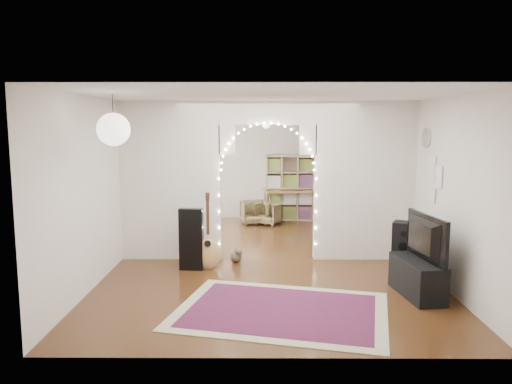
{
  "coord_description": "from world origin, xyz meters",
  "views": [
    {
      "loc": [
        -0.14,
        -8.45,
        2.32
      ],
      "look_at": [
        -0.2,
        0.3,
        1.12
      ],
      "focal_mm": 35.0,
      "sensor_mm": 36.0,
      "label": 1
    }
  ],
  "objects_px": {
    "media_console": "(417,278)",
    "dining_chair_right": "(268,214)",
    "floor_speaker": "(404,251)",
    "dining_chair_left": "(254,212)",
    "dining_table": "(289,192)",
    "acoustic_guitar": "(208,241)",
    "bookcase": "(297,188)"
  },
  "relations": [
    {
      "from": "media_console",
      "to": "dining_chair_right",
      "type": "xyz_separation_m",
      "value": [
        -1.94,
        4.83,
        -0.01
      ]
    },
    {
      "from": "bookcase",
      "to": "floor_speaker",
      "type": "bearing_deg",
      "value": -68.16
    },
    {
      "from": "dining_chair_left",
      "to": "dining_chair_right",
      "type": "distance_m",
      "value": 0.32
    },
    {
      "from": "acoustic_guitar",
      "to": "bookcase",
      "type": "xyz_separation_m",
      "value": [
        1.74,
        4.21,
        0.33
      ]
    },
    {
      "from": "dining_table",
      "to": "dining_chair_left",
      "type": "height_order",
      "value": "dining_table"
    },
    {
      "from": "bookcase",
      "to": "dining_chair_right",
      "type": "xyz_separation_m",
      "value": [
        -0.73,
        -0.59,
        -0.54
      ]
    },
    {
      "from": "dining_table",
      "to": "dining_chair_right",
      "type": "xyz_separation_m",
      "value": [
        -0.52,
        -0.59,
        -0.44
      ]
    },
    {
      "from": "acoustic_guitar",
      "to": "bookcase",
      "type": "distance_m",
      "value": 4.56
    },
    {
      "from": "dining_chair_right",
      "to": "dining_chair_left",
      "type": "bearing_deg",
      "value": -164.2
    },
    {
      "from": "acoustic_guitar",
      "to": "bookcase",
      "type": "height_order",
      "value": "bookcase"
    },
    {
      "from": "media_console",
      "to": "dining_chair_left",
      "type": "distance_m",
      "value": 5.38
    },
    {
      "from": "floor_speaker",
      "to": "media_console",
      "type": "xyz_separation_m",
      "value": [
        -0.03,
        -0.72,
        -0.19
      ]
    },
    {
      "from": "media_console",
      "to": "dining_table",
      "type": "bearing_deg",
      "value": 96.59
    },
    {
      "from": "media_console",
      "to": "dining_table",
      "type": "distance_m",
      "value": 5.62
    },
    {
      "from": "media_console",
      "to": "dining_chair_left",
      "type": "height_order",
      "value": "dining_chair_left"
    },
    {
      "from": "floor_speaker",
      "to": "dining_chair_left",
      "type": "xyz_separation_m",
      "value": [
        -2.28,
        4.16,
        -0.16
      ]
    },
    {
      "from": "dining_chair_left",
      "to": "dining_chair_right",
      "type": "relative_size",
      "value": 1.12
    },
    {
      "from": "dining_table",
      "to": "media_console",
      "type": "bearing_deg",
      "value": -84.68
    },
    {
      "from": "dining_table",
      "to": "acoustic_guitar",
      "type": "bearing_deg",
      "value": -119.38
    },
    {
      "from": "bookcase",
      "to": "dining_chair_right",
      "type": "distance_m",
      "value": 1.08
    },
    {
      "from": "floor_speaker",
      "to": "dining_chair_right",
      "type": "bearing_deg",
      "value": 140.18
    },
    {
      "from": "acoustic_guitar",
      "to": "dining_chair_left",
      "type": "relative_size",
      "value": 1.77
    },
    {
      "from": "floor_speaker",
      "to": "acoustic_guitar",
      "type": "bearing_deg",
      "value": -164.76
    },
    {
      "from": "floor_speaker",
      "to": "bookcase",
      "type": "height_order",
      "value": "bookcase"
    },
    {
      "from": "dining_chair_left",
      "to": "dining_chair_right",
      "type": "xyz_separation_m",
      "value": [
        0.32,
        -0.05,
        -0.03
      ]
    },
    {
      "from": "floor_speaker",
      "to": "dining_chair_left",
      "type": "height_order",
      "value": "floor_speaker"
    },
    {
      "from": "floor_speaker",
      "to": "media_console",
      "type": "distance_m",
      "value": 0.74
    },
    {
      "from": "dining_chair_left",
      "to": "acoustic_guitar",
      "type": "bearing_deg",
      "value": -111.2
    },
    {
      "from": "acoustic_guitar",
      "to": "dining_chair_right",
      "type": "height_order",
      "value": "acoustic_guitar"
    },
    {
      "from": "acoustic_guitar",
      "to": "dining_chair_left",
      "type": "distance_m",
      "value": 3.74
    },
    {
      "from": "acoustic_guitar",
      "to": "dining_chair_left",
      "type": "xyz_separation_m",
      "value": [
        0.7,
        3.67,
        -0.19
      ]
    },
    {
      "from": "bookcase",
      "to": "dining_chair_left",
      "type": "bearing_deg",
      "value": -145.56
    }
  ]
}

